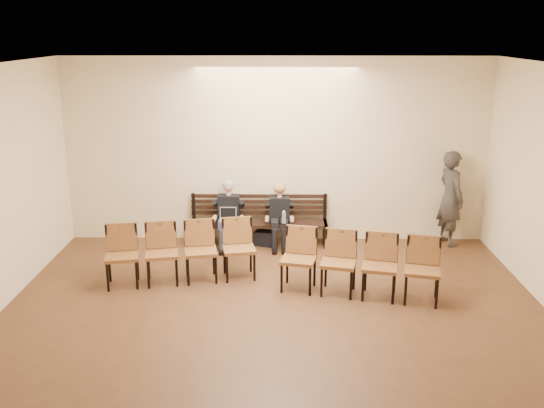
{
  "coord_description": "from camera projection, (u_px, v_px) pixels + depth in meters",
  "views": [
    {
      "loc": [
        0.07,
        -6.26,
        3.97
      ],
      "look_at": [
        -0.07,
        4.05,
        0.98
      ],
      "focal_mm": 40.0,
      "sensor_mm": 36.0,
      "label": 1
    }
  ],
  "objects": [
    {
      "name": "room_walls",
      "position": [
        274.0,
        155.0,
        7.17
      ],
      "size": [
        8.02,
        10.01,
        3.51
      ],
      "color": "beige",
      "rests_on": "ground"
    },
    {
      "name": "bench",
      "position": [
        259.0,
        233.0,
        11.53
      ],
      "size": [
        2.6,
        0.9,
        0.45
      ],
      "primitive_type": "cube",
      "color": "black",
      "rests_on": "ground"
    },
    {
      "name": "water_bottle",
      "position": [
        284.0,
        223.0,
        11.02
      ],
      "size": [
        0.08,
        0.08,
        0.24
      ],
      "primitive_type": "cylinder",
      "rotation": [
        0.0,
        0.0,
        0.15
      ],
      "color": "silver",
      "rests_on": "bench"
    },
    {
      "name": "chair_row_front",
      "position": [
        359.0,
        265.0,
        9.25
      ],
      "size": [
        2.46,
        1.07,
        0.99
      ],
      "primitive_type": "cube",
      "rotation": [
        0.0,
        0.0,
        -0.23
      ],
      "color": "brown",
      "rests_on": "ground"
    },
    {
      "name": "laptop",
      "position": [
        228.0,
        221.0,
        11.15
      ],
      "size": [
        0.35,
        0.3,
        0.22
      ],
      "primitive_type": "cube",
      "rotation": [
        0.0,
        0.0,
        0.2
      ],
      "color": "silver",
      "rests_on": "bench"
    },
    {
      "name": "ground",
      "position": [
        273.0,
        380.0,
        7.12
      ],
      "size": [
        10.0,
        10.0,
        0.0
      ],
      "primitive_type": "plane",
      "color": "#57341D",
      "rests_on": "ground"
    },
    {
      "name": "seated_man",
      "position": [
        229.0,
        216.0,
        11.32
      ],
      "size": [
        0.5,
        0.69,
        1.21
      ],
      "primitive_type": null,
      "color": "black",
      "rests_on": "ground"
    },
    {
      "name": "bag",
      "position": [
        265.0,
        238.0,
        11.52
      ],
      "size": [
        0.44,
        0.36,
        0.28
      ],
      "primitive_type": "cube",
      "rotation": [
        0.0,
        0.0,
        -0.33
      ],
      "color": "black",
      "rests_on": "ground"
    },
    {
      "name": "chair_row_back",
      "position": [
        181.0,
        253.0,
        9.77
      ],
      "size": [
        2.45,
        0.98,
        0.98
      ],
      "primitive_type": "cube",
      "rotation": [
        0.0,
        0.0,
        0.19
      ],
      "color": "brown",
      "rests_on": "ground"
    },
    {
      "name": "seated_woman",
      "position": [
        279.0,
        220.0,
        11.32
      ],
      "size": [
        0.46,
        0.64,
        1.07
      ],
      "primitive_type": null,
      "color": "black",
      "rests_on": "ground"
    },
    {
      "name": "passerby",
      "position": [
        451.0,
        191.0,
        11.35
      ],
      "size": [
        0.72,
        0.88,
        2.08
      ],
      "primitive_type": "imported",
      "rotation": [
        0.0,
        0.0,
        1.89
      ],
      "color": "#322E29",
      "rests_on": "ground"
    }
  ]
}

